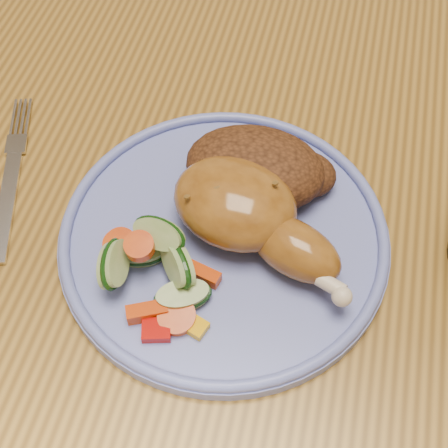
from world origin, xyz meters
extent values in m
plane|color=brown|center=(0.00, 0.00, 0.00)|extent=(4.00, 4.00, 0.00)
cube|color=olive|center=(0.00, 0.00, 0.73)|extent=(0.90, 1.40, 0.04)
cube|color=brown|center=(-0.39, 0.64, 0.35)|extent=(0.06, 0.06, 0.71)
cube|color=#4C2D16|center=(0.00, 0.55, 0.43)|extent=(0.42, 0.42, 0.04)
cylinder|color=#4C2D16|center=(-0.18, 0.37, 0.21)|extent=(0.04, 0.04, 0.41)
cylinder|color=#4C2D16|center=(-0.18, 0.73, 0.21)|extent=(0.04, 0.04, 0.41)
cylinder|color=#4C2D16|center=(0.18, 0.37, 0.21)|extent=(0.04, 0.04, 0.41)
cylinder|color=#4C2D16|center=(0.18, 0.73, 0.21)|extent=(0.04, 0.04, 0.41)
cylinder|color=#626FC0|center=(-0.02, -0.05, 0.76)|extent=(0.29, 0.29, 0.01)
torus|color=#626FC0|center=(-0.02, -0.05, 0.77)|extent=(0.28, 0.28, 0.01)
ellipsoid|color=#8F5A1E|center=(-0.01, -0.04, 0.79)|extent=(0.13, 0.11, 0.06)
ellipsoid|color=#8F5A1E|center=(0.04, -0.07, 0.78)|extent=(0.09, 0.08, 0.04)
sphere|color=beige|center=(0.09, -0.10, 0.78)|extent=(0.02, 0.02, 0.02)
ellipsoid|color=#4E2913|center=(0.00, 0.01, 0.79)|extent=(0.12, 0.09, 0.05)
ellipsoid|color=#4E2913|center=(0.04, 0.02, 0.78)|extent=(0.06, 0.05, 0.03)
ellipsoid|color=#4E2913|center=(-0.04, 0.00, 0.77)|extent=(0.05, 0.05, 0.03)
cube|color=#A50A05|center=(-0.05, -0.16, 0.77)|extent=(0.03, 0.02, 0.01)
cube|color=#E5A507|center=(-0.02, -0.14, 0.77)|extent=(0.02, 0.02, 0.01)
cylinder|color=#CE4306|center=(-0.10, -0.09, 0.77)|extent=(0.03, 0.03, 0.02)
cube|color=#CE4306|center=(-0.06, -0.14, 0.77)|extent=(0.03, 0.02, 0.01)
cylinder|color=#CE4306|center=(-0.08, -0.10, 0.79)|extent=(0.02, 0.03, 0.01)
cylinder|color=#CE4306|center=(-0.04, -0.14, 0.77)|extent=(0.03, 0.03, 0.02)
cube|color=#CE4306|center=(-0.03, -0.10, 0.77)|extent=(0.03, 0.02, 0.01)
cylinder|color=#CE4306|center=(-0.10, -0.09, 0.77)|extent=(0.03, 0.03, 0.02)
cylinder|color=#A1B777|center=(-0.07, -0.08, 0.79)|extent=(0.05, 0.05, 0.04)
cylinder|color=#A1B777|center=(-0.08, -0.09, 0.77)|extent=(0.05, 0.06, 0.02)
cylinder|color=#A1B777|center=(-0.09, -0.12, 0.78)|extent=(0.04, 0.05, 0.04)
cylinder|color=#A1B777|center=(-0.05, -0.10, 0.78)|extent=(0.05, 0.05, 0.04)
cylinder|color=#A1B777|center=(-0.04, -0.12, 0.77)|extent=(0.06, 0.06, 0.02)
cube|color=silver|center=(-0.22, -0.06, 0.75)|extent=(0.05, 0.13, 0.00)
cube|color=silver|center=(-0.24, 0.01, 0.75)|extent=(0.04, 0.08, 0.00)
camera|label=1|loc=(0.05, -0.34, 1.21)|focal=50.00mm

